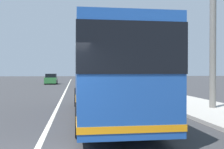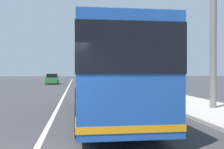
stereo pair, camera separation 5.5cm
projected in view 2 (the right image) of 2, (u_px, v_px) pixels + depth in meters
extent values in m
cube|color=#B2ADA3|center=(184.00, 102.00, 15.89)|extent=(110.00, 3.60, 0.14)
cube|color=silver|center=(59.00, 105.00, 14.94)|extent=(110.00, 0.16, 0.01)
cube|color=#1E4C9E|center=(106.00, 73.00, 11.23)|extent=(10.75, 2.51, 2.92)
cube|color=black|center=(106.00, 59.00, 11.22)|extent=(10.79, 2.55, 1.17)
cube|color=orange|center=(106.00, 102.00, 11.24)|extent=(10.78, 2.54, 0.16)
cylinder|color=black|center=(78.00, 97.00, 14.49)|extent=(1.00, 0.30, 1.00)
cylinder|color=black|center=(119.00, 97.00, 14.80)|extent=(1.00, 0.30, 1.00)
cylinder|color=black|center=(80.00, 120.00, 7.68)|extent=(1.00, 0.30, 1.00)
cylinder|color=black|center=(157.00, 118.00, 7.99)|extent=(1.00, 0.30, 1.00)
cube|color=#2D7238|center=(52.00, 80.00, 40.82)|extent=(4.10, 1.73, 0.83)
cube|color=black|center=(52.00, 76.00, 40.98)|extent=(2.18, 1.58, 0.57)
cylinder|color=black|center=(57.00, 82.00, 39.60)|extent=(0.64, 0.22, 0.64)
cylinder|color=black|center=(46.00, 82.00, 39.38)|extent=(0.64, 0.22, 0.64)
cylinder|color=black|center=(58.00, 82.00, 42.27)|extent=(0.64, 0.22, 0.64)
cylinder|color=black|center=(48.00, 82.00, 42.06)|extent=(0.64, 0.22, 0.64)
cube|color=black|center=(89.00, 82.00, 34.32)|extent=(4.27, 1.71, 0.70)
cube|color=black|center=(89.00, 77.00, 34.41)|extent=(1.94, 1.58, 0.52)
cylinder|color=black|center=(82.00, 83.00, 35.62)|extent=(0.64, 0.22, 0.64)
cylinder|color=black|center=(94.00, 83.00, 35.82)|extent=(0.64, 0.22, 0.64)
cylinder|color=black|center=(83.00, 84.00, 32.83)|extent=(0.64, 0.22, 0.64)
cylinder|color=black|center=(96.00, 84.00, 33.03)|extent=(0.64, 0.22, 0.64)
cylinder|color=slate|center=(213.00, 29.00, 12.97)|extent=(0.31, 0.31, 7.85)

